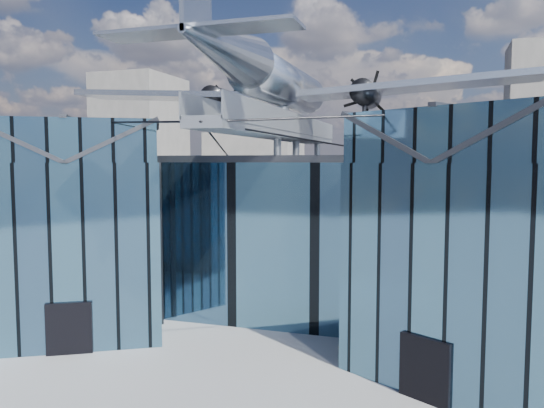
% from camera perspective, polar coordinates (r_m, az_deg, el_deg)
% --- Properties ---
extents(ground_plane, '(120.00, 120.00, 0.00)m').
position_cam_1_polar(ground_plane, '(28.98, -1.25, -14.65)').
color(ground_plane, gray).
extents(museum, '(32.88, 24.50, 17.60)m').
position_cam_1_polar(museum, '(33.15, 2.02, -2.35)').
color(museum, '#416A85').
rests_on(museum, ground).
extents(bg_towers, '(77.00, 24.50, 26.00)m').
position_cam_1_polar(bg_towers, '(76.70, 12.26, 4.87)').
color(bg_towers, slate).
rests_on(bg_towers, ground).
extents(tree_side_w, '(4.17, 4.17, 5.76)m').
position_cam_1_polar(tree_side_w, '(51.00, -25.22, -2.19)').
color(tree_side_w, '#302013').
rests_on(tree_side_w, ground).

